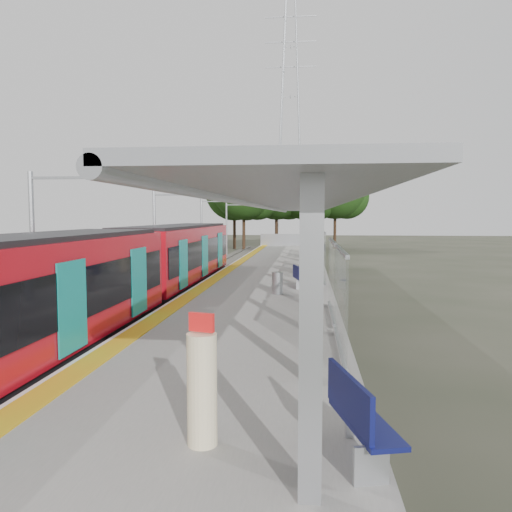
{
  "coord_description": "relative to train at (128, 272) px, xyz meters",
  "views": [
    {
      "loc": [
        1.96,
        -7.23,
        4.07
      ],
      "look_at": [
        -0.32,
        14.68,
        2.3
      ],
      "focal_mm": 35.0,
      "sensor_mm": 36.0,
      "label": 1
    }
  ],
  "objects": [
    {
      "name": "platform",
      "position": [
        4.5,
        9.93,
        -1.55
      ],
      "size": [
        6.0,
        50.0,
        1.0
      ],
      "primitive_type": "cube",
      "color": "gray",
      "rests_on": "ground"
    },
    {
      "name": "ground",
      "position": [
        4.5,
        -10.07,
        -2.05
      ],
      "size": [
        200.0,
        200.0,
        0.0
      ],
      "primitive_type": "plane",
      "color": "#474438",
      "rests_on": "ground"
    },
    {
      "name": "canopy",
      "position": [
        6.11,
        6.11,
        2.15
      ],
      "size": [
        3.27,
        38.0,
        3.66
      ],
      "color": "#9EA0A5",
      "rests_on": "platform"
    },
    {
      "name": "litter_bin",
      "position": [
        5.28,
        2.17,
        -0.62
      ],
      "size": [
        0.49,
        0.49,
        0.87
      ],
      "primitive_type": "cylinder",
      "rotation": [
        0.0,
        0.0,
        0.16
      ],
      "color": "#9EA0A5",
      "rests_on": "platform"
    },
    {
      "name": "end_fence",
      "position": [
        4.5,
        34.88,
        -0.45
      ],
      "size": [
        6.0,
        0.1,
        1.2
      ],
      "primitive_type": "cube",
      "color": "#9EA0A5",
      "rests_on": "platform"
    },
    {
      "name": "trackbed",
      "position": [
        -0.0,
        9.93,
        -1.93
      ],
      "size": [
        3.0,
        70.0,
        0.24
      ],
      "primitive_type": "cube",
      "color": "#59544C",
      "rests_on": "ground"
    },
    {
      "name": "bench_mid",
      "position": [
        6.08,
        4.03,
        -0.56
      ],
      "size": [
        0.71,
        1.43,
        0.94
      ],
      "rotation": [
        0.0,
        0.0,
        0.22
      ],
      "color": "#111555",
      "rests_on": "platform"
    },
    {
      "name": "train",
      "position": [
        0.0,
        0.0,
        0.0
      ],
      "size": [
        2.74,
        27.6,
        3.62
      ],
      "color": "black",
      "rests_on": "ground"
    },
    {
      "name": "bench_near",
      "position": [
        7.11,
        -11.09,
        -0.49
      ],
      "size": [
        0.87,
        1.64,
        1.07
      ],
      "rotation": [
        0.0,
        0.0,
        0.26
      ],
      "color": "#111555",
      "rests_on": "platform"
    },
    {
      "name": "info_pillar_far",
      "position": [
        6.39,
        9.3,
        -0.2
      ],
      "size": [
        0.44,
        0.44,
        1.96
      ],
      "rotation": [
        0.0,
        0.0,
        -0.33
      ],
      "color": "beige",
      "rests_on": "platform"
    },
    {
      "name": "tactile_strip",
      "position": [
        1.95,
        9.93,
        -1.04
      ],
      "size": [
        0.6,
        50.0,
        0.02
      ],
      "primitive_type": "cube",
      "color": "gold",
      "rests_on": "platform"
    },
    {
      "name": "bench_far",
      "position": [
        6.9,
        20.8,
        -0.53
      ],
      "size": [
        0.84,
        1.51,
        0.99
      ],
      "rotation": [
        0.0,
        0.0,
        0.28
      ],
      "color": "#111555",
      "rests_on": "platform"
    },
    {
      "name": "info_pillar_near",
      "position": [
        5.07,
        -10.92,
        -0.27
      ],
      "size": [
        0.4,
        0.4,
        1.79
      ],
      "rotation": [
        0.0,
        0.0,
        -0.27
      ],
      "color": "beige",
      "rests_on": "platform"
    },
    {
      "name": "pylon",
      "position": [
        3.5,
        62.93,
        16.95
      ],
      "size": [
        8.0,
        4.0,
        38.0
      ],
      "primitive_type": null,
      "color": "#9EA0A5",
      "rests_on": "ground"
    },
    {
      "name": "catenary_masts",
      "position": [
        -1.72,
        8.93,
        0.86
      ],
      "size": [
        2.08,
        48.16,
        5.4
      ],
      "color": "#9EA0A5",
      "rests_on": "ground"
    },
    {
      "name": "tree_cluster",
      "position": [
        3.21,
        43.39,
        5.24
      ],
      "size": [
        19.83,
        13.49,
        11.27
      ],
      "color": "#382316",
      "rests_on": "ground"
    }
  ]
}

